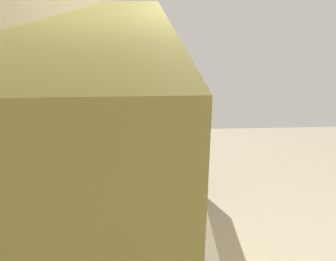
{
  "coord_description": "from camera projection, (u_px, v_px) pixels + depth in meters",
  "views": [
    {
      "loc": [
        -1.84,
        1.24,
        2.08
      ],
      "look_at": [
        -0.17,
        1.17,
        1.4
      ],
      "focal_mm": 37.52,
      "sensor_mm": 36.0,
      "label": 1
    }
  ],
  "objects": [
    {
      "name": "wall_back",
      "position": [
        90.0,
        137.0,
        1.98
      ],
      "size": [
        4.31,
        0.12,
        2.6
      ],
      "primitive_type": "cube",
      "color": "beige",
      "rests_on": "ground_plane"
    },
    {
      "name": "upper_cabinets",
      "position": [
        121.0,
        83.0,
        1.42
      ],
      "size": [
        2.28,
        0.35,
        0.55
      ],
      "color": "#DCD976"
    },
    {
      "name": "oven_range",
      "position": [
        154.0,
        153.0,
        3.74
      ],
      "size": [
        0.7,
        0.62,
        1.07
      ],
      "color": "#B7BABF",
      "rests_on": "ground_plane"
    },
    {
      "name": "microwave",
      "position": [
        150.0,
        176.0,
        2.11
      ],
      "size": [
        0.45,
        0.35,
        0.29
      ],
      "color": "white",
      "rests_on": "counter_run"
    },
    {
      "name": "bowl",
      "position": [
        168.0,
        152.0,
        2.71
      ],
      "size": [
        0.16,
        0.16,
        0.05
      ],
      "color": "silver",
      "rests_on": "counter_run"
    },
    {
      "name": "kettle",
      "position": [
        179.0,
        259.0,
        1.58
      ],
      "size": [
        0.19,
        0.14,
        0.15
      ],
      "color": "#B7BABF",
      "rests_on": "counter_run"
    }
  ]
}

